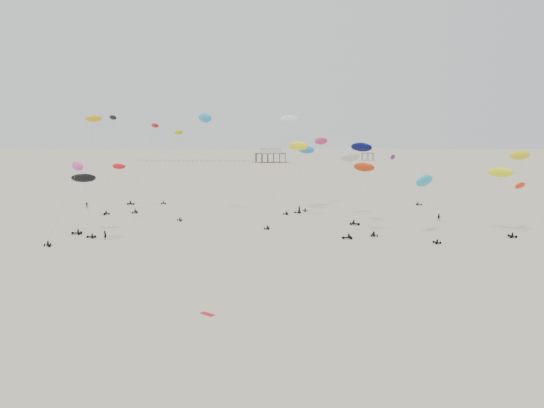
{
  "coord_description": "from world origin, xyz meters",
  "views": [
    {
      "loc": [
        3.45,
        -11.12,
        20.47
      ],
      "look_at": [
        0.0,
        88.0,
        7.0
      ],
      "focal_mm": 35.0,
      "sensor_mm": 36.0,
      "label": 1
    }
  ],
  "objects_px": {
    "pavilion_main": "(271,156)",
    "rig_9": "(85,186)",
    "rig_4": "(70,187)",
    "rig_0": "(319,151)",
    "pavilion_small": "(368,156)",
    "spectator_0": "(105,239)"
  },
  "relations": [
    {
      "from": "rig_0",
      "to": "rig_4",
      "type": "relative_size",
      "value": 1.45
    },
    {
      "from": "rig_9",
      "to": "pavilion_small",
      "type": "bearing_deg",
      "value": -13.76
    },
    {
      "from": "pavilion_main",
      "to": "rig_4",
      "type": "relative_size",
      "value": 1.37
    },
    {
      "from": "rig_0",
      "to": "rig_9",
      "type": "distance_m",
      "value": 65.58
    },
    {
      "from": "pavilion_small",
      "to": "rig_4",
      "type": "distance_m",
      "value": 312.45
    },
    {
      "from": "pavilion_main",
      "to": "rig_4",
      "type": "distance_m",
      "value": 268.47
    },
    {
      "from": "pavilion_main",
      "to": "rig_9",
      "type": "bearing_deg",
      "value": -96.35
    },
    {
      "from": "pavilion_small",
      "to": "spectator_0",
      "type": "bearing_deg",
      "value": -107.49
    },
    {
      "from": "pavilion_main",
      "to": "pavilion_small",
      "type": "xyz_separation_m",
      "value": [
        70.0,
        30.0,
        -0.74
      ]
    },
    {
      "from": "rig_0",
      "to": "rig_4",
      "type": "height_order",
      "value": "rig_0"
    },
    {
      "from": "pavilion_main",
      "to": "rig_4",
      "type": "height_order",
      "value": "rig_4"
    },
    {
      "from": "pavilion_small",
      "to": "rig_4",
      "type": "height_order",
      "value": "rig_4"
    },
    {
      "from": "rig_4",
      "to": "pavilion_small",
      "type": "bearing_deg",
      "value": -146.35
    },
    {
      "from": "pavilion_small",
      "to": "spectator_0",
      "type": "height_order",
      "value": "pavilion_small"
    },
    {
      "from": "pavilion_main",
      "to": "rig_9",
      "type": "height_order",
      "value": "rig_9"
    },
    {
      "from": "rig_4",
      "to": "pavilion_main",
      "type": "bearing_deg",
      "value": -134.02
    },
    {
      "from": "pavilion_small",
      "to": "spectator_0",
      "type": "xyz_separation_m",
      "value": [
        -92.1,
        -292.32,
        -3.49
      ]
    },
    {
      "from": "rig_0",
      "to": "spectator_0",
      "type": "height_order",
      "value": "rig_0"
    },
    {
      "from": "rig_4",
      "to": "rig_9",
      "type": "distance_m",
      "value": 11.97
    },
    {
      "from": "rig_4",
      "to": "rig_0",
      "type": "bearing_deg",
      "value": -169.79
    },
    {
      "from": "rig_4",
      "to": "spectator_0",
      "type": "bearing_deg",
      "value": -171.19
    },
    {
      "from": "pavilion_main",
      "to": "pavilion_small",
      "type": "height_order",
      "value": "pavilion_main"
    }
  ]
}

